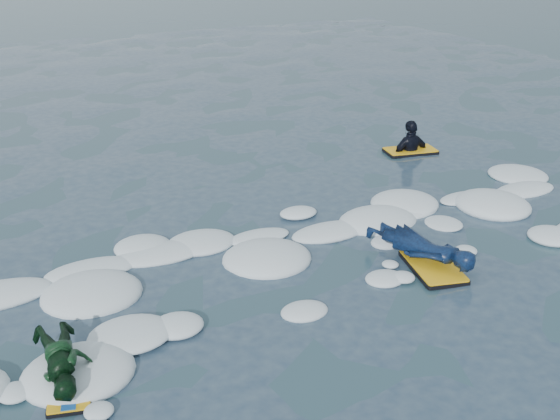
{
  "coord_description": "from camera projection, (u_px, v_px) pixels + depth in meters",
  "views": [
    {
      "loc": [
        -3.8,
        -6.67,
        4.29
      ],
      "look_at": [
        0.41,
        1.6,
        0.41
      ],
      "focal_mm": 45.0,
      "sensor_mm": 36.0,
      "label": 1
    }
  ],
  "objects": [
    {
      "name": "ground",
      "position": [
        309.0,
        290.0,
        8.73
      ],
      "size": [
        120.0,
        120.0,
        0.0
      ],
      "primitive_type": "plane",
      "color": "#182C3B",
      "rests_on": "ground"
    },
    {
      "name": "foam_band",
      "position": [
        272.0,
        257.0,
        9.58
      ],
      "size": [
        12.0,
        3.1,
        0.3
      ],
      "primitive_type": null,
      "color": "white",
      "rests_on": "ground"
    },
    {
      "name": "prone_woman_unit",
      "position": [
        423.0,
        249.0,
        9.33
      ],
      "size": [
        1.01,
        1.69,
        0.41
      ],
      "rotation": [
        0.0,
        0.0,
        1.32
      ],
      "color": "black",
      "rests_on": "ground"
    },
    {
      "name": "prone_child_unit",
      "position": [
        64.0,
        363.0,
        6.92
      ],
      "size": [
        0.67,
        1.2,
        0.44
      ],
      "rotation": [
        0.0,
        0.0,
        1.32
      ],
      "color": "black",
      "rests_on": "ground"
    },
    {
      "name": "waiting_rider_unit",
      "position": [
        410.0,
        157.0,
        13.84
      ],
      "size": [
        1.09,
        0.74,
        1.51
      ],
      "rotation": [
        0.0,
        0.0,
        -0.2
      ],
      "color": "black",
      "rests_on": "ground"
    }
  ]
}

